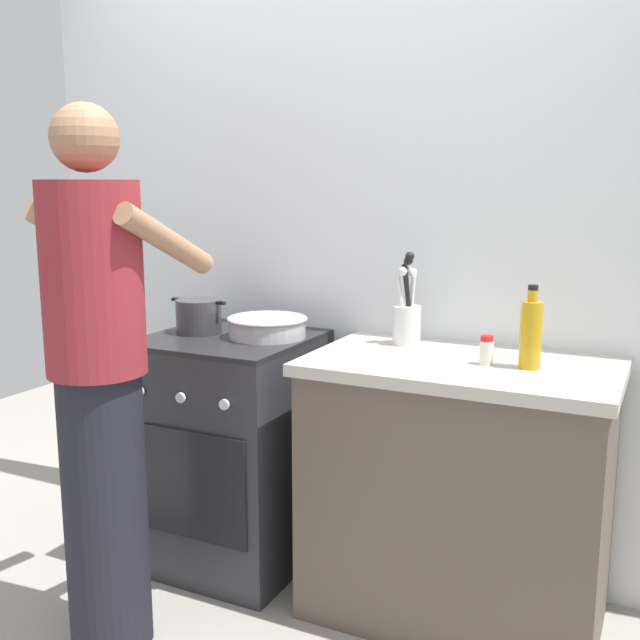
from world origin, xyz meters
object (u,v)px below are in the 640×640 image
Objects in this scene: stove_range at (231,449)px; oil_bottle at (531,333)px; person at (100,385)px; pot at (199,316)px; spice_bottle at (487,350)px; utensil_crock at (407,318)px; mixing_bowl at (267,326)px.

oil_bottle reaches higher than stove_range.
pot is at bearing 97.59° from person.
spice_bottle is (1.12, -0.02, -0.02)m from pot.
utensil_crock is 0.38m from spice_bottle.
mixing_bowl is 0.53m from utensil_crock.
pot is (-0.14, 0.01, 0.52)m from stove_range.
person is (-1.17, -0.64, -0.15)m from oil_bottle.
oil_bottle is at bearing -0.09° from stove_range.
person reaches higher than spice_bottle.
person reaches higher than mixing_bowl.
oil_bottle is at bearing 4.93° from spice_bottle.
mixing_bowl is at bearing -167.80° from utensil_crock.
utensil_crock is 1.08m from person.
oil_bottle is at bearing -0.37° from pot.
oil_bottle is at bearing -3.09° from mixing_bowl.
mixing_bowl is at bearing 175.65° from spice_bottle.
mixing_bowl is 0.72m from person.
spice_bottle reaches higher than stove_range.
pot reaches higher than stove_range.
mixing_bowl is at bearing 9.05° from pot.
person is at bearing -131.52° from utensil_crock.
utensil_crock is 0.49m from oil_bottle.
spice_bottle is at bearing -0.77° from stove_range.
utensil_crock reaches higher than pot.
person is (-0.05, -0.64, 0.41)m from stove_range.
utensil_crock is at bearing 13.93° from stove_range.
utensil_crock is 1.27× the size of oil_bottle.
spice_bottle reaches higher than mixing_bowl.
stove_range is 0.52m from mixing_bowl.
spice_bottle is 0.06× the size of person.
spice_bottle is 1.21m from person.
utensil_crock is 0.20× the size of person.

